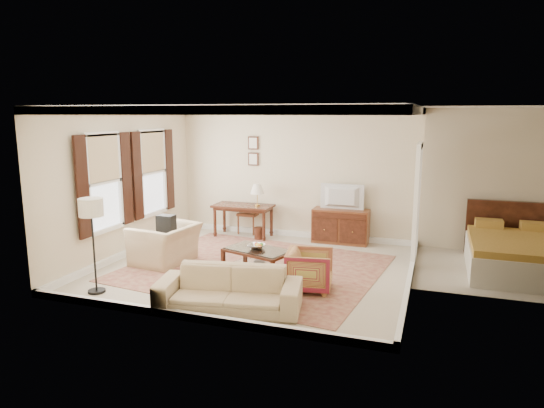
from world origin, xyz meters
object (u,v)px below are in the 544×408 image
Objects in this scene: sofa at (229,283)px; tv at (341,189)px; club_armchair at (165,237)px; coffee_table at (258,255)px; striped_armchair at (310,268)px; writing_desk at (243,210)px; sideboard at (341,226)px.

tv is at bearing 68.42° from sofa.
tv reaches higher than club_armchair.
striped_armchair is (1.02, -0.39, -0.01)m from coffee_table.
sideboard is (2.22, 0.17, -0.25)m from writing_desk.
coffee_table is 1.10m from striped_armchair.
sideboard is at bearing -90.00° from tv.
sideboard is at bearing 138.15° from club_armchair.
coffee_table is (-0.94, -2.64, -0.00)m from sideboard.
tv is at bearing -7.07° from striped_armchair.
sofa reaches higher than sideboard.
writing_desk is 1.19× the size of club_armchair.
writing_desk is at bearing 3.97° from tv.
tv is (0.00, -0.02, 0.82)m from sideboard.
striped_armchair is at bearing 91.70° from tv.
tv reaches higher than sideboard.
sideboard is at bearing 70.48° from coffee_table.
sofa is (2.03, -1.64, -0.09)m from club_armchair.
tv is at bearing 3.97° from writing_desk.
club_armchair reaches higher than sofa.
striped_armchair is at bearing -88.32° from sideboard.
tv is 1.24× the size of striped_armchair.
sideboard is at bearing 4.48° from writing_desk.
sofa is at bearing -85.37° from coffee_table.
sideboard reaches higher than writing_desk.
club_armchair is at bearing 41.37° from tv.
club_armchair is at bearing -104.79° from writing_desk.
tv is 0.79× the size of club_armchair.
striped_armchair is (0.09, -3.03, -0.01)m from sideboard.
striped_armchair is 0.35× the size of sofa.
club_armchair is at bearing -138.41° from sideboard.
sideboard is 1.35× the size of tv.
sofa is (-0.81, -4.16, 0.03)m from sideboard.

